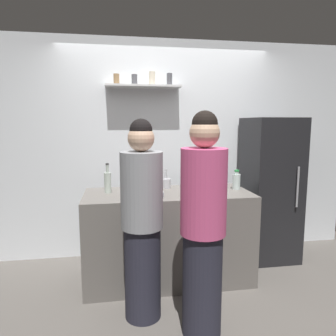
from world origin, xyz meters
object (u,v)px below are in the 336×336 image
object	(u,v)px
water_bottle_plastic	(236,181)
person_pink_top	(203,228)
refrigerator	(270,189)
person_grey_hoodie	(142,223)
utensil_holder	(166,183)
wine_bottle_pale_glass	(108,182)
wine_bottle_green_glass	(212,184)
baking_pan	(145,193)

from	to	relation	value
water_bottle_plastic	person_pink_top	size ratio (longest dim) A/B	0.12
refrigerator	person_grey_hoodie	distance (m)	1.88
person_pink_top	person_grey_hoodie	world-z (taller)	person_pink_top
refrigerator	utensil_holder	xyz separation A→B (m)	(-1.27, -0.14, 0.14)
utensil_holder	water_bottle_plastic	world-z (taller)	utensil_holder
wine_bottle_pale_glass	wine_bottle_green_glass	bearing A→B (deg)	-17.64
wine_bottle_pale_glass	person_grey_hoodie	distance (m)	0.79
utensil_holder	wine_bottle_green_glass	distance (m)	0.59
baking_pan	person_grey_hoodie	xyz separation A→B (m)	(-0.07, -0.52, -0.13)
refrigerator	baking_pan	world-z (taller)	refrigerator
refrigerator	wine_bottle_green_glass	world-z (taller)	refrigerator
utensil_holder	wine_bottle_pale_glass	world-z (taller)	wine_bottle_pale_glass
water_bottle_plastic	person_pink_top	xyz separation A→B (m)	(-0.62, -0.93, -0.16)
wine_bottle_pale_glass	wine_bottle_green_glass	size ratio (longest dim) A/B	0.93
person_grey_hoodie	baking_pan	bearing A→B (deg)	165.58
baking_pan	wine_bottle_pale_glass	size ratio (longest dim) A/B	1.13
refrigerator	person_pink_top	size ratio (longest dim) A/B	0.98
baking_pan	utensil_holder	world-z (taller)	utensil_holder
refrigerator	water_bottle_plastic	distance (m)	0.66
baking_pan	water_bottle_plastic	distance (m)	0.99
wine_bottle_pale_glass	water_bottle_plastic	size ratio (longest dim) A/B	1.45
refrigerator	person_pink_top	world-z (taller)	person_pink_top
person_pink_top	wine_bottle_green_glass	bearing A→B (deg)	-58.79
wine_bottle_green_glass	person_grey_hoodie	bearing A→B (deg)	-151.44
refrigerator	water_bottle_plastic	world-z (taller)	refrigerator
refrigerator	utensil_holder	world-z (taller)	refrigerator
baking_pan	person_pink_top	size ratio (longest dim) A/B	0.20
wine_bottle_green_glass	person_pink_top	xyz separation A→B (m)	(-0.27, -0.67, -0.19)
water_bottle_plastic	person_grey_hoodie	size ratio (longest dim) A/B	0.13
baking_pan	wine_bottle_green_glass	xyz separation A→B (m)	(0.63, -0.14, 0.09)
utensil_holder	person_pink_top	size ratio (longest dim) A/B	0.13
wine_bottle_green_glass	person_grey_hoodie	size ratio (longest dim) A/B	0.20
refrigerator	utensil_holder	distance (m)	1.29
utensil_holder	person_grey_hoodie	world-z (taller)	person_grey_hoodie
baking_pan	wine_bottle_pale_glass	bearing A→B (deg)	153.48
person_grey_hoodie	refrigerator	bearing A→B (deg)	114.60
baking_pan	wine_bottle_green_glass	world-z (taller)	wine_bottle_green_glass
refrigerator	wine_bottle_green_glass	size ratio (longest dim) A/B	5.18
wine_bottle_green_glass	water_bottle_plastic	size ratio (longest dim) A/B	1.56
baking_pan	wine_bottle_pale_glass	world-z (taller)	wine_bottle_pale_glass
utensil_holder	person_grey_hoodie	bearing A→B (deg)	-111.52
utensil_holder	person_pink_top	world-z (taller)	person_pink_top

